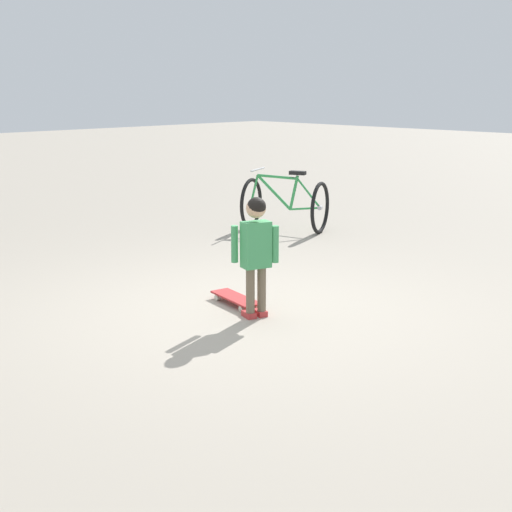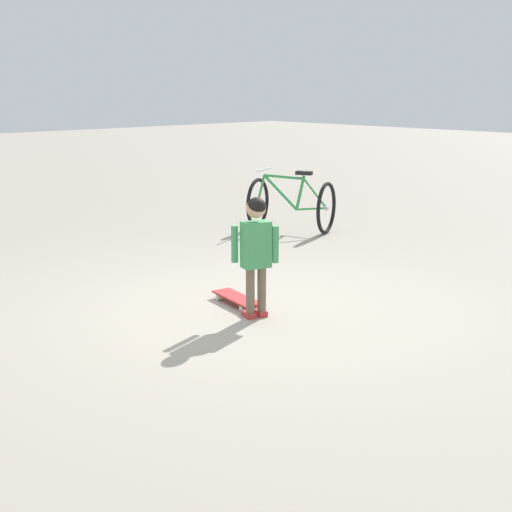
% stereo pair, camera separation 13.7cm
% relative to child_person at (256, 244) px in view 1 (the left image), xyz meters
% --- Properties ---
extents(ground_plane, '(50.00, 50.00, 0.00)m').
position_rel_child_person_xyz_m(ground_plane, '(0.03, 0.24, -0.66)').
color(ground_plane, '#9E9384').
extents(child_person, '(0.31, 0.31, 1.06)m').
position_rel_child_person_xyz_m(child_person, '(0.00, 0.00, 0.00)').
color(child_person, brown).
rests_on(child_person, ground).
extents(skateboard, '(0.30, 0.63, 0.07)m').
position_rel_child_person_xyz_m(skateboard, '(0.13, 0.39, -0.60)').
color(skateboard, '#B22D2D').
rests_on(skateboard, ground).
extents(bicycle_far, '(1.06, 1.26, 0.85)m').
position_rel_child_person_xyz_m(bicycle_far, '(2.97, 2.43, -0.28)').
color(bicycle_far, black).
rests_on(bicycle_far, ground).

